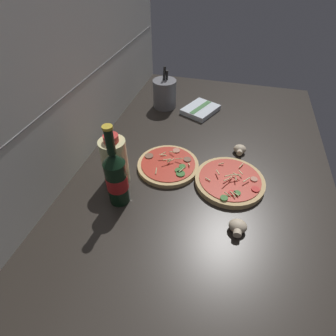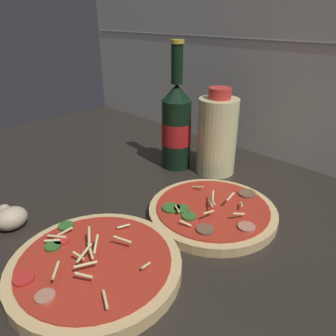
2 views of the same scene
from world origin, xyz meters
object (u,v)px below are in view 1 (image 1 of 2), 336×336
(oil_bottle, at_px, (115,161))
(mushroom_right, at_px, (238,227))
(pizza_near, at_px, (230,181))
(mushroom_left, at_px, (240,149))
(utensil_crock, at_px, (165,93))
(pizza_far, at_px, (168,165))
(beer_bottle, at_px, (116,177))
(dish_towel, at_px, (200,110))

(oil_bottle, relative_size, mushroom_right, 3.41)
(pizza_near, distance_m, mushroom_right, 0.20)
(mushroom_left, distance_m, utensil_crock, 0.49)
(pizza_far, bearing_deg, mushroom_left, -58.16)
(pizza_near, xyz_separation_m, beer_bottle, (-0.17, 0.34, 0.09))
(beer_bottle, bearing_deg, dish_towel, -14.01)
(pizza_far, bearing_deg, beer_bottle, 150.52)
(pizza_near, relative_size, oil_bottle, 1.26)
(mushroom_left, xyz_separation_m, dish_towel, (0.28, 0.20, -0.00))
(pizza_far, height_order, oil_bottle, oil_bottle)
(pizza_far, xyz_separation_m, oil_bottle, (-0.11, 0.15, 0.08))
(pizza_far, relative_size, beer_bottle, 0.80)
(mushroom_right, relative_size, dish_towel, 0.27)
(beer_bottle, bearing_deg, pizza_far, -29.48)
(oil_bottle, bearing_deg, utensil_crock, -1.74)
(pizza_far, height_order, mushroom_left, pizza_far)
(pizza_far, xyz_separation_m, mushroom_left, (0.16, -0.25, 0.01))
(pizza_far, height_order, dish_towel, pizza_far)
(dish_towel, bearing_deg, beer_bottle, 165.99)
(pizza_near, distance_m, dish_towel, 0.50)
(pizza_near, height_order, beer_bottle, beer_bottle)
(pizza_near, height_order, mushroom_left, pizza_near)
(mushroom_left, height_order, dish_towel, mushroom_left)
(pizza_near, height_order, utensil_crock, utensil_crock)
(pizza_near, xyz_separation_m, mushroom_left, (0.18, -0.02, 0.01))
(oil_bottle, height_order, utensil_crock, utensil_crock)
(mushroom_left, bearing_deg, dish_towel, 36.09)
(pizza_far, relative_size, dish_towel, 1.11)
(pizza_far, xyz_separation_m, mushroom_right, (-0.22, -0.27, 0.01))
(pizza_near, xyz_separation_m, dish_towel, (0.46, 0.18, 0.00))
(mushroom_left, xyz_separation_m, mushroom_right, (-0.38, -0.02, 0.00))
(pizza_near, height_order, oil_bottle, oil_bottle)
(pizza_far, height_order, mushroom_right, pizza_far)
(mushroom_left, distance_m, mushroom_right, 0.38)
(pizza_near, distance_m, utensil_crock, 0.60)
(mushroom_right, bearing_deg, oil_bottle, 75.62)
(oil_bottle, bearing_deg, beer_bottle, -152.66)
(dish_towel, bearing_deg, pizza_near, -158.64)
(pizza_near, bearing_deg, dish_towel, 21.36)
(beer_bottle, height_order, utensil_crock, beer_bottle)
(oil_bottle, distance_m, mushroom_left, 0.49)
(pizza_near, bearing_deg, pizza_far, 83.10)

